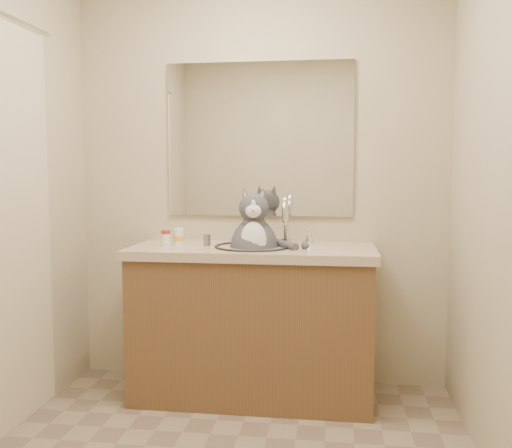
% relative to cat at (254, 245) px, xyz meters
% --- Properties ---
extents(room, '(2.22, 2.52, 2.42)m').
position_rel_cat_xyz_m(room, '(-0.01, -0.95, 0.34)').
color(room, gray).
rests_on(room, ground).
extents(vanity, '(1.34, 0.59, 1.12)m').
position_rel_cat_xyz_m(vanity, '(-0.01, 0.01, -0.42)').
color(vanity, brown).
rests_on(vanity, ground).
extents(mirror, '(1.10, 0.02, 0.90)m').
position_rel_cat_xyz_m(mirror, '(-0.01, 0.28, 0.59)').
color(mirror, white).
rests_on(mirror, room).
extents(cat, '(0.40, 0.32, 0.53)m').
position_rel_cat_xyz_m(cat, '(0.00, 0.00, 0.00)').
color(cat, '#414145').
rests_on(cat, vanity).
extents(pill_bottle_redcap, '(0.07, 0.07, 0.09)m').
position_rel_cat_xyz_m(pill_bottle_redcap, '(-0.49, -0.03, 0.03)').
color(pill_bottle_redcap, white).
rests_on(pill_bottle_redcap, vanity).
extents(pill_bottle_orange, '(0.06, 0.06, 0.10)m').
position_rel_cat_xyz_m(pill_bottle_orange, '(-0.43, 0.02, 0.03)').
color(pill_bottle_orange, white).
rests_on(pill_bottle_orange, vanity).
extents(grey_canister, '(0.04, 0.04, 0.06)m').
position_rel_cat_xyz_m(grey_canister, '(-0.27, 0.02, 0.02)').
color(grey_canister, slate).
rests_on(grey_canister, vanity).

